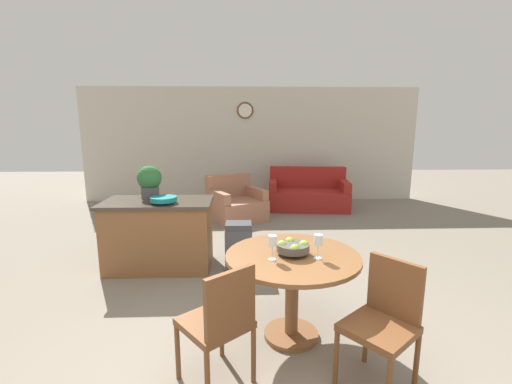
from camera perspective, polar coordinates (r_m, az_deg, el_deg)
The scene contains 13 objects.
wall_back at distance 8.31m, azimuth -0.88°, elevation 7.87°, with size 8.00×0.09×2.70m.
dining_table at distance 2.96m, azimuth 6.07°, elevation -13.36°, with size 1.12×1.12×0.75m.
dining_chair_near_left at distance 2.48m, azimuth -5.97°, elevation -20.39°, with size 0.59×0.59×0.90m.
dining_chair_near_right at distance 2.64m, azimuth 20.59°, elevation -18.96°, with size 0.59×0.59×0.90m.
fruit_bowl at distance 2.87m, azimuth 6.15°, elevation -9.09°, with size 0.27×0.27×0.12m.
wine_glass_left at distance 2.72m, azimuth 2.74°, elevation -8.31°, with size 0.07×0.07×0.20m.
wine_glass_right at distance 2.79m, azimuth 10.34°, elevation -8.02°, with size 0.07×0.07×0.20m.
kitchen_island at distance 4.55m, azimuth -15.81°, elevation -6.78°, with size 1.35×0.73×0.88m.
teal_bowl at distance 4.26m, azimuth -15.15°, elevation -1.16°, with size 0.32×0.32×0.08m.
potted_plant at distance 4.60m, azimuth -17.33°, elevation 1.81°, with size 0.31×0.31×0.42m.
trash_bin at distance 4.38m, azimuth -2.90°, elevation -9.02°, with size 0.34×0.28×0.61m.
couch at distance 7.65m, azimuth 8.65°, elevation -0.47°, with size 1.79×1.12×0.89m.
armchair at distance 6.71m, azimuth -3.44°, elevation -2.09°, with size 1.26×1.26×0.85m.
Camera 1 is at (-0.19, -1.90, 1.80)m, focal length 24.00 mm.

